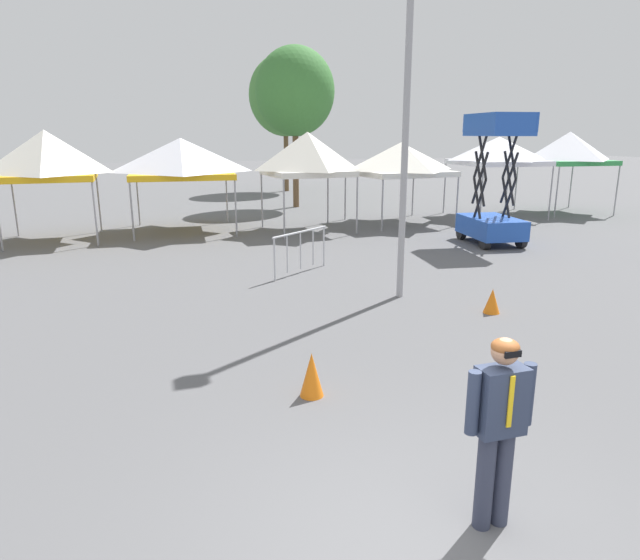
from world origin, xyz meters
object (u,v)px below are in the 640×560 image
object	(u,v)px
canopy_tent_center	(307,154)
traffic_cone_near_barrier	(492,301)
person_foreground	(499,420)
tree_behind_tents_center	(295,92)
canopy_tent_far_right	(46,155)
canopy_tent_left_of_center	(400,159)
light_pole_near_lift	(407,85)
traffic_cone_lot_center	(312,375)
canopy_tent_far_left	(181,158)
tree_behind_tents_right	(285,95)
scissor_lift	(492,206)
canopy_tent_right_of_center	(498,151)
canopy_tent_behind_center	(569,148)
crowd_barrier_by_lift	(300,244)

from	to	relation	value
canopy_tent_center	traffic_cone_near_barrier	distance (m)	10.71
person_foreground	tree_behind_tents_center	distance (m)	23.11
canopy_tent_far_right	canopy_tent_left_of_center	world-z (taller)	canopy_tent_far_right
light_pole_near_lift	tree_behind_tents_center	xyz separation A→B (m)	(1.89, 15.43, 0.94)
canopy_tent_left_of_center	traffic_cone_lot_center	size ratio (longest dim) A/B	5.87
canopy_tent_far_left	tree_behind_tents_right	size ratio (longest dim) A/B	0.47
person_foreground	traffic_cone_lot_center	xyz separation A→B (m)	(-0.79, 2.92, -0.73)
canopy_tent_far_right	scissor_lift	world-z (taller)	scissor_lift
canopy_tent_center	canopy_tent_far_left	bearing A→B (deg)	163.22
canopy_tent_far_left	traffic_cone_lot_center	xyz separation A→B (m)	(0.56, -14.04, -2.28)
canopy_tent_far_right	canopy_tent_center	world-z (taller)	canopy_tent_far_right
canopy_tent_far_left	light_pole_near_lift	distance (m)	10.89
canopy_tent_left_of_center	traffic_cone_lot_center	xyz separation A→B (m)	(-7.61, -13.37, -2.16)
canopy_tent_far_left	traffic_cone_near_barrier	world-z (taller)	canopy_tent_far_left
canopy_tent_far_left	person_foreground	distance (m)	17.08
canopy_tent_far_left	tree_behind_tents_center	bearing A→B (deg)	43.57
canopy_tent_right_of_center	person_foreground	bearing A→B (deg)	-124.45
canopy_tent_left_of_center	canopy_tent_behind_center	bearing A→B (deg)	3.66
canopy_tent_far_right	tree_behind_tents_right	world-z (taller)	tree_behind_tents_right
tree_behind_tents_right	traffic_cone_near_barrier	bearing A→B (deg)	-94.96
person_foreground	tree_behind_tents_center	xyz separation A→B (m)	(4.27, 22.31, 4.24)
person_foreground	tree_behind_tents_right	world-z (taller)	tree_behind_tents_right
canopy_tent_right_of_center	tree_behind_tents_right	size ratio (longest dim) A/B	0.43
canopy_tent_far_right	tree_behind_tents_center	distance (m)	11.84
canopy_tent_left_of_center	canopy_tent_right_of_center	distance (m)	4.64
tree_behind_tents_center	traffic_cone_lot_center	distance (m)	20.65
canopy_tent_left_of_center	light_pole_near_lift	distance (m)	10.57
canopy_tent_far_right	canopy_tent_center	distance (m)	8.48
tree_behind_tents_center	light_pole_near_lift	bearing A→B (deg)	-96.97
canopy_tent_far_right	canopy_tent_center	xyz separation A→B (m)	(8.47, -0.54, -0.03)
canopy_tent_far_left	person_foreground	size ratio (longest dim) A/B	2.09
canopy_tent_far_right	canopy_tent_far_left	xyz separation A→B (m)	(4.21, 0.74, -0.17)
canopy_tent_far_right	person_foreground	size ratio (longest dim) A/B	1.98
person_foreground	tree_behind_tents_center	world-z (taller)	tree_behind_tents_center
scissor_lift	tree_behind_tents_right	distance (m)	19.07
canopy_tent_far_left	light_pole_near_lift	xyz separation A→B (m)	(3.74, -10.08, 1.75)
canopy_tent_behind_center	scissor_lift	world-z (taller)	scissor_lift
tree_behind_tents_center	traffic_cone_near_barrier	world-z (taller)	tree_behind_tents_center
canopy_tent_far_right	canopy_tent_right_of_center	world-z (taller)	canopy_tent_far_right
canopy_tent_far_left	traffic_cone_lot_center	distance (m)	14.23
tree_behind_tents_right	tree_behind_tents_center	bearing A→B (deg)	-100.93
canopy_tent_far_right	canopy_tent_far_left	bearing A→B (deg)	10.03
tree_behind_tents_right	scissor_lift	bearing A→B (deg)	-83.77
canopy_tent_left_of_center	crowd_barrier_by_lift	bearing A→B (deg)	-131.11
canopy_tent_far_left	person_foreground	xyz separation A→B (m)	(1.35, -16.96, -1.55)
canopy_tent_left_of_center	crowd_barrier_by_lift	size ratio (longest dim) A/B	2.08
tree_behind_tents_center	crowd_barrier_by_lift	xyz separation A→B (m)	(-3.37, -12.78, -4.52)
crowd_barrier_by_lift	canopy_tent_right_of_center	bearing A→B (deg)	34.12
canopy_tent_center	canopy_tent_left_of_center	world-z (taller)	canopy_tent_center
canopy_tent_far_right	tree_behind_tents_center	world-z (taller)	tree_behind_tents_center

